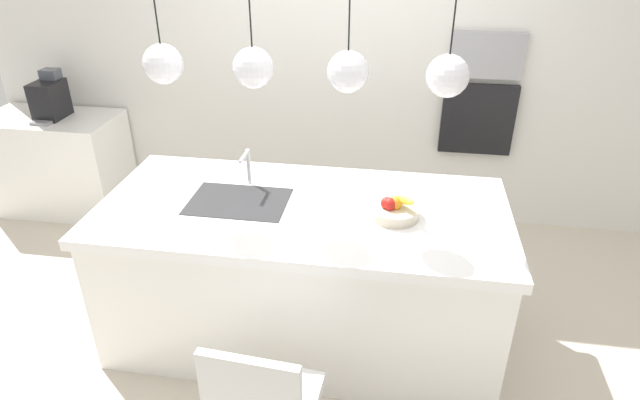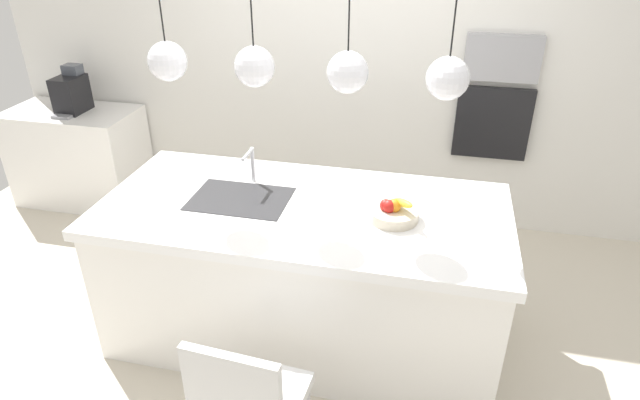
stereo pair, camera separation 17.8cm
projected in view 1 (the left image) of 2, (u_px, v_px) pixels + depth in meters
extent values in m
plane|color=beige|center=(305.00, 330.00, 3.47)|extent=(6.60, 6.60, 0.00)
cube|color=silver|center=(340.00, 63.00, 4.29)|extent=(6.00, 0.10, 2.60)
cube|color=white|center=(304.00, 276.00, 3.27)|extent=(2.24, 1.03, 0.85)
cube|color=white|center=(303.00, 211.00, 3.06)|extent=(2.30, 1.09, 0.06)
cube|color=#2D2D30|center=(239.00, 202.00, 3.09)|extent=(0.56, 0.40, 0.02)
cylinder|color=silver|center=(249.00, 167.00, 3.25)|extent=(0.02, 0.02, 0.22)
cylinder|color=silver|center=(244.00, 157.00, 3.13)|extent=(0.02, 0.16, 0.02)
cylinder|color=beige|center=(394.00, 212.00, 2.93)|extent=(0.27, 0.27, 0.06)
sphere|color=red|center=(387.00, 203.00, 2.90)|extent=(0.07, 0.07, 0.07)
sphere|color=red|center=(390.00, 204.00, 2.89)|extent=(0.07, 0.07, 0.07)
sphere|color=orange|center=(395.00, 203.00, 2.89)|extent=(0.07, 0.07, 0.07)
ellipsoid|color=yellow|center=(404.00, 200.00, 2.88)|extent=(0.14, 0.18, 0.09)
cube|color=white|center=(59.00, 163.00, 4.71)|extent=(1.10, 0.60, 0.85)
cube|color=black|center=(50.00, 100.00, 4.43)|extent=(0.20, 0.28, 0.30)
cube|color=gray|center=(41.00, 123.00, 4.35)|extent=(0.16, 0.08, 0.02)
cube|color=#4C515B|center=(50.00, 74.00, 4.41)|extent=(0.14, 0.11, 0.08)
cube|color=#9E9EA3|center=(487.00, 55.00, 4.02)|extent=(0.54, 0.08, 0.34)
cube|color=black|center=(477.00, 119.00, 4.25)|extent=(0.56, 0.08, 0.56)
cube|color=silver|center=(250.00, 398.00, 2.16)|extent=(0.42, 0.07, 0.41)
cylinder|color=#B2B2B7|center=(244.00, 400.00, 2.73)|extent=(0.04, 0.04, 0.40)
sphere|color=silver|center=(163.00, 64.00, 2.77)|extent=(0.21, 0.21, 0.21)
sphere|color=silver|center=(253.00, 68.00, 2.70)|extent=(0.21, 0.21, 0.21)
sphere|color=silver|center=(348.00, 72.00, 2.64)|extent=(0.21, 0.21, 0.21)
sphere|color=silver|center=(448.00, 76.00, 2.57)|extent=(0.21, 0.21, 0.21)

